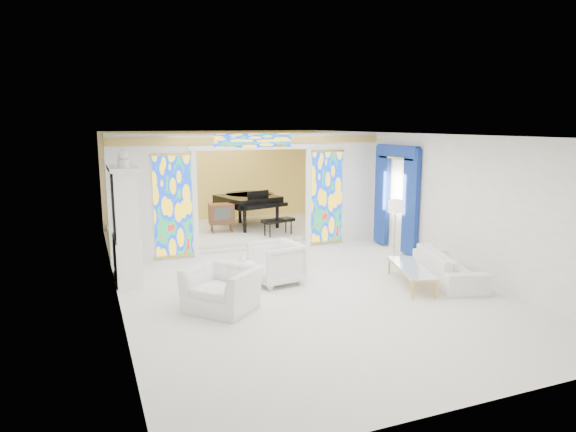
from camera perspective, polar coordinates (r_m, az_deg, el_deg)
name	(u,v)px	position (r m, az deg, el deg)	size (l,w,h in m)	color
floor	(281,271)	(11.48, -0.74, -6.10)	(12.00, 12.00, 0.00)	white
ceiling	(281,135)	(11.02, -0.78, 9.04)	(7.00, 12.00, 0.02)	silver
wall_back	(215,178)	(16.85, -8.14, 4.24)	(7.00, 0.02, 3.00)	white
wall_front	(476,282)	(6.09, 20.19, -6.95)	(7.00, 0.02, 3.00)	white
wall_left	(112,215)	(10.44, -18.99, 0.13)	(0.02, 12.00, 3.00)	white
wall_right	(416,196)	(12.82, 14.01, 2.18)	(0.02, 12.00, 3.00)	white
partition_wall	(253,187)	(13.00, -3.93, 3.25)	(7.00, 0.22, 3.00)	white
stained_glass_left	(173,206)	(12.48, -12.67, 1.09)	(0.90, 0.04, 2.40)	gold
stained_glass_right	(327,197)	(13.70, 4.33, 2.11)	(0.90, 0.04, 2.40)	gold
stained_glass_transom	(254,140)	(12.81, -3.85, 8.38)	(2.00, 0.04, 0.34)	gold
alcove_platform	(231,231)	(15.25, -6.30, -1.71)	(6.80, 3.80, 0.18)	white
gold_curtain_back	(216,178)	(16.73, -8.04, 4.21)	(6.70, 0.10, 2.90)	gold
chandelier	(237,148)	(14.89, -5.64, 7.57)	(0.48, 0.48, 0.30)	gold
blue_drapes	(396,190)	(13.33, 11.92, 2.89)	(0.14, 1.85, 2.65)	navy
china_cabinet	(126,225)	(11.10, -17.60, -0.95)	(0.56, 1.46, 2.72)	white
armchair_left	(222,289)	(9.15, -7.31, -8.00)	(1.17, 1.03, 0.76)	white
armchair_right	(276,263)	(10.51, -1.30, -5.24)	(0.91, 0.94, 0.85)	white
sofa	(449,266)	(11.18, 17.43, -5.36)	(2.16, 0.85, 0.63)	white
side_table	(243,273)	(10.02, -5.03, -6.35)	(0.51, 0.51, 0.58)	white
vase	(243,259)	(9.94, -5.06, -4.75)	(0.17, 0.17, 0.18)	silver
coffee_table	(411,268)	(10.67, 13.54, -5.67)	(1.05, 1.83, 0.39)	white
floor_lamp	(396,209)	(12.29, 11.88, 0.75)	(0.41, 0.41, 1.47)	gold
grand_piano	(250,200)	(15.52, -4.26, 1.76)	(2.05, 3.13, 1.14)	black
tv_console	(221,214)	(14.68, -7.42, 0.24)	(0.75, 0.55, 0.81)	brown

